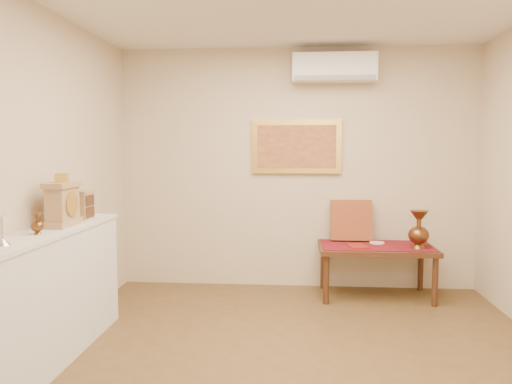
# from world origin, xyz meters

# --- Properties ---
(floor) EXTENTS (4.50, 4.50, 0.00)m
(floor) POSITION_xyz_m (0.00, 0.00, 0.00)
(floor) COLOR brown
(floor) RESTS_ON ground
(wall_back) EXTENTS (4.00, 0.02, 2.70)m
(wall_back) POSITION_xyz_m (0.00, 2.25, 1.35)
(wall_back) COLOR beige
(wall_back) RESTS_ON ground
(wall_front) EXTENTS (4.00, 0.02, 2.70)m
(wall_front) POSITION_xyz_m (0.00, -2.25, 1.35)
(wall_front) COLOR beige
(wall_front) RESTS_ON ground
(wall_left) EXTENTS (0.02, 4.50, 2.70)m
(wall_left) POSITION_xyz_m (-2.00, 0.00, 1.35)
(wall_left) COLOR beige
(wall_left) RESTS_ON ground
(candlestick) EXTENTS (0.10, 0.10, 0.21)m
(candlestick) POSITION_xyz_m (-1.82, -0.50, 1.08)
(candlestick) COLOR silver
(candlestick) RESTS_ON display_ledge
(brass_urn_small) EXTENTS (0.09, 0.09, 0.20)m
(brass_urn_small) POSITION_xyz_m (-1.81, -0.10, 1.08)
(brass_urn_small) COLOR brown
(brass_urn_small) RESTS_ON display_ledge
(table_cloth) EXTENTS (1.14, 0.59, 0.01)m
(table_cloth) POSITION_xyz_m (0.85, 1.88, 0.55)
(table_cloth) COLOR maroon
(table_cloth) RESTS_ON low_table
(brass_urn_tall) EXTENTS (0.21, 0.21, 0.47)m
(brass_urn_tall) POSITION_xyz_m (1.26, 1.76, 0.79)
(brass_urn_tall) COLOR brown
(brass_urn_tall) RESTS_ON table_cloth
(plate) EXTENTS (0.16, 0.16, 0.01)m
(plate) POSITION_xyz_m (0.88, 1.99, 0.56)
(plate) COLOR white
(plate) RESTS_ON table_cloth
(menu) EXTENTS (0.24, 0.29, 0.01)m
(menu) POSITION_xyz_m (0.64, 1.79, 0.56)
(menu) COLOR maroon
(menu) RESTS_ON table_cloth
(cushion) EXTENTS (0.45, 0.19, 0.46)m
(cushion) POSITION_xyz_m (0.61, 2.14, 0.78)
(cushion) COLOR maroon
(cushion) RESTS_ON table_cloth
(display_ledge) EXTENTS (0.37, 2.02, 0.98)m
(display_ledge) POSITION_xyz_m (-1.82, 0.00, 0.49)
(display_ledge) COLOR silver
(display_ledge) RESTS_ON floor
(mantel_clock) EXTENTS (0.17, 0.36, 0.41)m
(mantel_clock) POSITION_xyz_m (-1.80, 0.27, 1.15)
(mantel_clock) COLOR tan
(mantel_clock) RESTS_ON display_ledge
(wooden_chest) EXTENTS (0.16, 0.21, 0.24)m
(wooden_chest) POSITION_xyz_m (-1.82, 0.66, 1.10)
(wooden_chest) COLOR tan
(wooden_chest) RESTS_ON display_ledge
(low_table) EXTENTS (1.20, 0.70, 0.55)m
(low_table) POSITION_xyz_m (0.85, 1.88, 0.48)
(low_table) COLOR #472615
(low_table) RESTS_ON floor
(painting) EXTENTS (1.00, 0.06, 0.60)m
(painting) POSITION_xyz_m (0.00, 2.22, 1.60)
(painting) COLOR gold
(painting) RESTS_ON wall_back
(ac_unit) EXTENTS (0.90, 0.25, 0.30)m
(ac_unit) POSITION_xyz_m (0.40, 2.12, 2.45)
(ac_unit) COLOR white
(ac_unit) RESTS_ON wall_back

